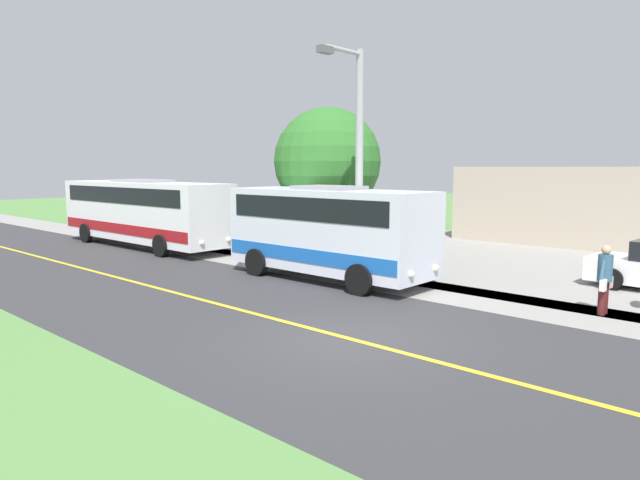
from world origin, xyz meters
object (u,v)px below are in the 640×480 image
object	(u,v)px
shuttle_bus_front	(329,228)
transit_bus_rear	(143,210)
tree_curbside	(327,162)
street_light_pole	(357,154)
pedestrian_with_bags	(605,277)

from	to	relation	value
shuttle_bus_front	transit_bus_rear	world-z (taller)	transit_bus_rear
shuttle_bus_front	tree_curbside	bearing A→B (deg)	-137.88
street_light_pole	tree_curbside	world-z (taller)	street_light_pole
shuttle_bus_front	street_light_pole	world-z (taller)	street_light_pole
transit_bus_rear	pedestrian_with_bags	distance (m)	19.01
tree_curbside	shuttle_bus_front	bearing A→B (deg)	42.12
pedestrian_with_bags	street_light_pole	bearing A→B (deg)	-83.29
transit_bus_rear	street_light_pole	xyz separation A→B (m)	(-0.39, 11.92, 2.29)
transit_bus_rear	street_light_pole	bearing A→B (deg)	91.86
shuttle_bus_front	tree_curbside	world-z (taller)	tree_curbside
transit_bus_rear	shuttle_bus_front	bearing A→B (deg)	89.90
transit_bus_rear	pedestrian_with_bags	bearing A→B (deg)	93.67
street_light_pole	pedestrian_with_bags	bearing A→B (deg)	96.71
street_light_pole	tree_curbside	distance (m)	4.27
shuttle_bus_front	transit_bus_rear	size ratio (longest dim) A/B	0.67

